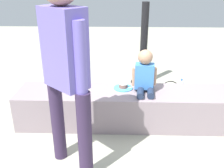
% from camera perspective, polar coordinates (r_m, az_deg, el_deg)
% --- Properties ---
extents(ground_plane, '(12.00, 12.00, 0.00)m').
position_cam_1_polar(ground_plane, '(3.12, 4.15, -8.57)').
color(ground_plane, '#A3A390').
extents(concrete_ledge, '(2.63, 0.51, 0.41)m').
position_cam_1_polar(concrete_ledge, '(3.02, 4.27, -5.26)').
color(concrete_ledge, gray).
rests_on(concrete_ledge, ground_plane).
extents(child_seated, '(0.28, 0.32, 0.48)m').
position_cam_1_polar(child_seated, '(2.87, 7.33, 2.24)').
color(child_seated, '#1F2B45').
rests_on(child_seated, concrete_ledge).
extents(adult_standing, '(0.41, 0.39, 1.70)m').
position_cam_1_polar(adult_standing, '(2.03, -10.34, 5.00)').
color(adult_standing, '#332341').
rests_on(adult_standing, ground_plane).
extents(cake_plate, '(0.22, 0.22, 0.07)m').
position_cam_1_polar(cake_plate, '(2.99, 2.52, -0.62)').
color(cake_plate, '#4CA5D8').
rests_on(cake_plate, concrete_ledge).
extents(gift_bag, '(0.21, 0.11, 0.31)m').
position_cam_1_polar(gift_bag, '(3.50, 1.55, -2.22)').
color(gift_bag, '#59C6B2').
rests_on(gift_bag, ground_plane).
extents(railing_post, '(0.36, 0.36, 1.28)m').
position_cam_1_polar(railing_post, '(4.02, 6.98, 6.55)').
color(railing_post, black).
rests_on(railing_post, ground_plane).
extents(water_bottle_near_gift, '(0.07, 0.07, 0.23)m').
position_cam_1_polar(water_bottle_near_gift, '(3.73, -10.92, -1.47)').
color(water_bottle_near_gift, silver).
rests_on(water_bottle_near_gift, ground_plane).
extents(water_bottle_far_side, '(0.07, 0.07, 0.20)m').
position_cam_1_polar(water_bottle_far_side, '(4.01, 15.14, -0.36)').
color(water_bottle_far_side, silver).
rests_on(water_bottle_far_side, ground_plane).
extents(party_cup_red, '(0.08, 0.08, 0.10)m').
position_cam_1_polar(party_cup_red, '(3.92, -5.65, -0.85)').
color(party_cup_red, red).
rests_on(party_cup_red, ground_plane).
extents(cake_box_white, '(0.32, 0.33, 0.11)m').
position_cam_1_polar(cake_box_white, '(3.70, 19.40, -3.52)').
color(cake_box_white, white).
rests_on(cake_box_white, ground_plane).
extents(handbag_black_leather, '(0.33, 0.10, 0.34)m').
position_cam_1_polar(handbag_black_leather, '(3.58, 12.67, -2.56)').
color(handbag_black_leather, black).
rests_on(handbag_black_leather, ground_plane).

